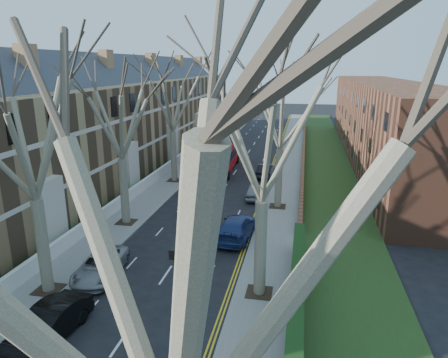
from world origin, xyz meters
The scene contains 18 objects.
pavement_left centered at (-6.00, 39.00, 0.06)m, with size 3.00×102.00×0.12m, color slate.
pavement_right centered at (6.00, 39.00, 0.06)m, with size 3.00×102.00×0.12m, color slate.
terrace_left centered at (-13.65, 31.00, 5.53)m, with size 9.70×78.00×13.60m.
flats_right centered at (17.46, 43.00, 4.98)m, with size 13.97×54.00×10.00m.
front_wall_left centered at (-7.65, 31.00, 0.62)m, with size 0.30×78.00×1.00m.
grass_verge_right centered at (10.50, 39.00, 0.15)m, with size 6.00×102.00×0.06m.
tree_left_mid centered at (-5.70, 6.00, 9.56)m, with size 10.50×10.50×14.71m.
tree_left_far centered at (-5.70, 16.00, 9.24)m, with size 10.15×10.15×14.22m.
tree_left_dist centered at (-5.70, 28.00, 9.56)m, with size 10.50×10.50×14.71m.
tree_right_near centered at (5.70, -6.00, 9.86)m, with size 10.85×10.85×15.20m.
tree_right_mid centered at (5.70, 8.00, 9.56)m, with size 10.50×10.50×14.71m.
tree_right_far centered at (5.70, 22.00, 9.24)m, with size 10.15×10.15×14.22m.
double_decker_bus centered at (-1.71, 33.69, 2.47)m, with size 3.30×12.15×5.01m.
car_left_mid centered at (-3.22, 2.44, 0.78)m, with size 1.65×4.74×1.56m, color black.
car_left_far centered at (-3.70, 8.16, 0.67)m, with size 2.22×4.81×1.34m, color gray.
car_right_near centered at (3.24, 15.16, 0.80)m, with size 2.23×5.49×1.59m, color navy.
car_right_mid centered at (3.45, 24.18, 0.69)m, with size 1.63×4.06×1.38m, color gray.
car_right_far centered at (3.70, 31.80, 0.73)m, with size 1.54×4.41×1.45m, color black.
Camera 1 is at (7.61, -11.12, 12.04)m, focal length 32.00 mm.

